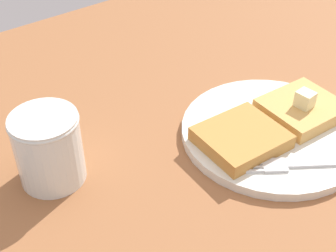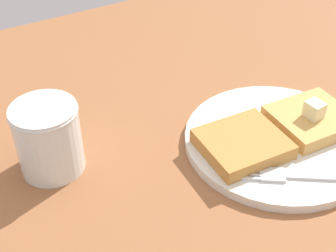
% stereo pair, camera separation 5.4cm
% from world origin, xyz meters
% --- Properties ---
extents(table_surface, '(0.94, 0.94, 0.02)m').
position_xyz_m(table_surface, '(0.00, 0.00, 0.01)').
color(table_surface, '#935B35').
rests_on(table_surface, ground).
extents(plate, '(0.23, 0.23, 0.01)m').
position_xyz_m(plate, '(0.07, 0.02, 0.03)').
color(plate, silver).
rests_on(plate, table_surface).
extents(toast_slice_left, '(0.10, 0.09, 0.02)m').
position_xyz_m(toast_slice_left, '(0.02, 0.02, 0.04)').
color(toast_slice_left, tan).
rests_on(toast_slice_left, plate).
extents(toast_slice_middle, '(0.10, 0.09, 0.02)m').
position_xyz_m(toast_slice_middle, '(0.12, 0.01, 0.04)').
color(toast_slice_middle, '#BA7F39').
rests_on(toast_slice_middle, plate).
extents(butter_pat_primary, '(0.02, 0.02, 0.02)m').
position_xyz_m(butter_pat_primary, '(0.02, 0.03, 0.06)').
color(butter_pat_primary, '#F0EAAD').
rests_on(butter_pat_primary, toast_slice_left).
extents(fork, '(0.14, 0.10, 0.00)m').
position_xyz_m(fork, '(0.10, 0.08, 0.04)').
color(fork, silver).
rests_on(fork, plate).
extents(syrup_jar, '(0.08, 0.08, 0.09)m').
position_xyz_m(syrup_jar, '(0.32, -0.09, 0.06)').
color(syrup_jar, '#331905').
rests_on(syrup_jar, table_surface).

